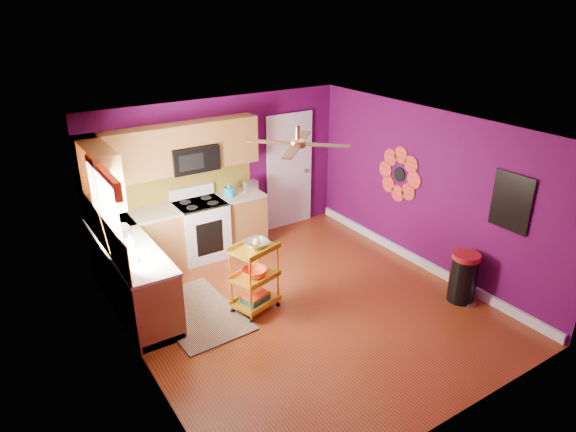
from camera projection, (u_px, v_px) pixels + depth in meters
ground at (304, 306)px, 7.13m from camera, size 5.00×5.00×0.00m
room_envelope at (308, 197)px, 6.49m from camera, size 4.54×5.04×2.52m
lower_cabinets at (162, 252)px, 7.69m from camera, size 2.81×2.31×0.94m
electric_range at (201, 229)px, 8.34m from camera, size 0.76×0.66×1.13m
upper_cabinetry at (151, 158)px, 7.47m from camera, size 2.80×2.30×1.26m
left_window at (104, 199)px, 6.14m from camera, size 0.08×1.35×1.08m
panel_door at (289, 172)px, 9.30m from camera, size 0.95×0.11×2.15m
right_wall_art at (446, 186)px, 7.41m from camera, size 0.04×2.74×1.04m
ceiling_fan at (298, 143)px, 6.37m from camera, size 1.01×1.01×0.26m
shag_rug at (197, 313)px, 6.96m from camera, size 1.05×1.63×0.02m
rolling_cart at (255, 275)px, 6.85m from camera, size 0.69×0.58×1.07m
trash_can at (463, 277)px, 7.15m from camera, size 0.47×0.47×0.73m
teal_kettle at (229, 192)px, 8.38m from camera, size 0.18×0.18×0.21m
toaster at (251, 186)px, 8.61m from camera, size 0.22×0.15×0.18m
soap_bottle_a at (130, 241)px, 6.69m from camera, size 0.08×0.08×0.18m
soap_bottle_b at (119, 232)px, 6.95m from camera, size 0.13×0.13×0.16m
counter_dish at (119, 229)px, 7.15m from camera, size 0.29×0.29×0.07m
counter_cup at (135, 259)px, 6.33m from camera, size 0.11×0.11×0.09m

